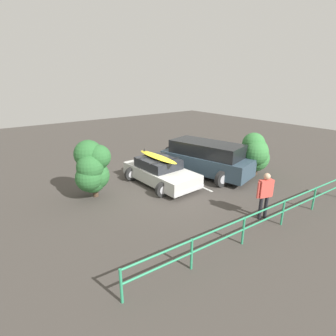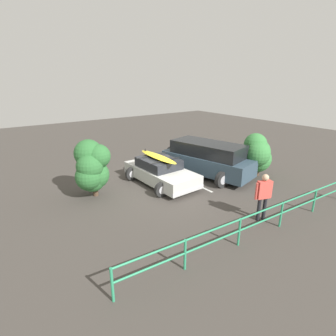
# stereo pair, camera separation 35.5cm
# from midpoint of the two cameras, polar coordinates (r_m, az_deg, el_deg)

# --- Properties ---
(ground_plane) EXTENTS (44.00, 44.00, 0.02)m
(ground_plane) POSITION_cam_midpoint_polar(r_m,az_deg,el_deg) (12.38, -0.91, -4.19)
(ground_plane) COLOR #423D38
(ground_plane) RESTS_ON ground
(parking_stripe) EXTENTS (0.12, 4.49, 0.00)m
(parking_stripe) POSITION_cam_midpoint_polar(r_m,az_deg,el_deg) (13.54, 3.72, -2.10)
(parking_stripe) COLOR silver
(parking_stripe) RESTS_ON ground
(sedan_car) EXTENTS (2.54, 4.12, 1.50)m
(sedan_car) POSITION_cam_midpoint_polar(r_m,az_deg,el_deg) (12.63, -0.89, -0.74)
(sedan_car) COLOR silver
(sedan_car) RESTS_ON ground
(suv_car) EXTENTS (3.20, 5.08, 1.77)m
(suv_car) POSITION_cam_midpoint_polar(r_m,az_deg,el_deg) (13.74, 9.18, 2.04)
(suv_car) COLOR #334756
(suv_car) RESTS_ON ground
(person_bystander) EXTENTS (0.65, 0.35, 1.75)m
(person_bystander) POSITION_cam_midpoint_polar(r_m,az_deg,el_deg) (9.86, 21.06, -5.12)
(person_bystander) COLOR black
(person_bystander) RESTS_ON ground
(railing_fence) EXTENTS (10.12, 0.65, 0.93)m
(railing_fence) POSITION_cam_midpoint_polar(r_m,az_deg,el_deg) (9.08, 20.85, -10.18)
(railing_fence) COLOR #2D9366
(railing_fence) RESTS_ON ground
(bush_near_left) EXTENTS (1.56, 1.54, 2.48)m
(bush_near_left) POSITION_cam_midpoint_polar(r_m,az_deg,el_deg) (11.38, -15.46, -0.32)
(bush_near_left) COLOR #4C3828
(bush_near_left) RESTS_ON ground
(bush_near_right) EXTENTS (1.76, 1.88, 2.25)m
(bush_near_right) POSITION_cam_midpoint_polar(r_m,az_deg,el_deg) (14.25, 19.09, 2.86)
(bush_near_right) COLOR #4C3828
(bush_near_right) RESTS_ON ground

